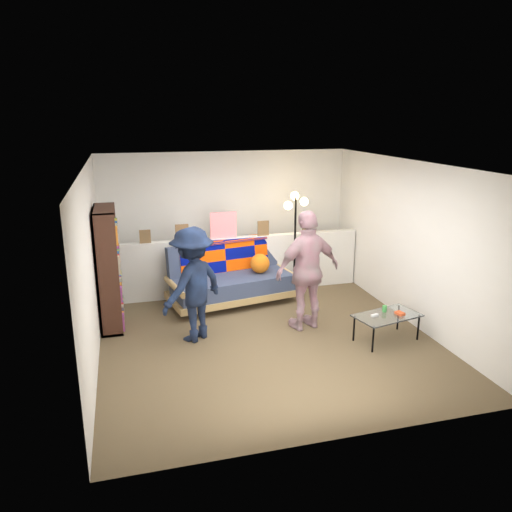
# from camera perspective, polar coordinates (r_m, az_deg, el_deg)

# --- Properties ---
(ground) EXTENTS (5.00, 5.00, 0.00)m
(ground) POSITION_cam_1_polar(r_m,az_deg,el_deg) (7.23, 0.83, -8.88)
(ground) COLOR brown
(ground) RESTS_ON ground
(room_shell) EXTENTS (4.60, 5.05, 2.45)m
(room_shell) POSITION_cam_1_polar(r_m,az_deg,el_deg) (7.14, -0.15, 4.95)
(room_shell) COLOR silver
(room_shell) RESTS_ON ground
(half_wall_ledge) EXTENTS (4.45, 0.15, 1.00)m
(half_wall_ledge) POSITION_cam_1_polar(r_m,az_deg,el_deg) (8.68, -2.40, -1.04)
(half_wall_ledge) COLOR silver
(half_wall_ledge) RESTS_ON ground
(ledge_decor) EXTENTS (2.97, 0.02, 0.45)m
(ledge_decor) POSITION_cam_1_polar(r_m,az_deg,el_deg) (8.44, -3.92, 3.20)
(ledge_decor) COLOR brown
(ledge_decor) RESTS_ON half_wall_ledge
(futon_sofa) EXTENTS (2.19, 1.31, 0.88)m
(futon_sofa) POSITION_cam_1_polar(r_m,az_deg,el_deg) (8.28, -2.84, -2.54)
(futon_sofa) COLOR tan
(futon_sofa) RESTS_ON ground
(bookshelf) EXTENTS (0.30, 0.89, 1.77)m
(bookshelf) POSITION_cam_1_polar(r_m,az_deg,el_deg) (7.53, -16.49, -1.79)
(bookshelf) COLOR #321910
(bookshelf) RESTS_ON ground
(coffee_table) EXTENTS (0.98, 0.68, 0.47)m
(coffee_table) POSITION_cam_1_polar(r_m,az_deg,el_deg) (7.13, 14.78, -6.70)
(coffee_table) COLOR black
(coffee_table) RESTS_ON ground
(floor_lamp) EXTENTS (0.39, 0.31, 1.76)m
(floor_lamp) POSITION_cam_1_polar(r_m,az_deg,el_deg) (8.58, 4.51, 3.86)
(floor_lamp) COLOR black
(floor_lamp) RESTS_ON ground
(person_left) EXTENTS (1.18, 1.10, 1.59)m
(person_left) POSITION_cam_1_polar(r_m,az_deg,el_deg) (6.85, -7.23, -3.26)
(person_left) COLOR black
(person_left) RESTS_ON ground
(person_right) EXTENTS (1.09, 0.64, 1.75)m
(person_right) POSITION_cam_1_polar(r_m,az_deg,el_deg) (7.17, 5.94, -1.68)
(person_right) COLOR pink
(person_right) RESTS_ON ground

